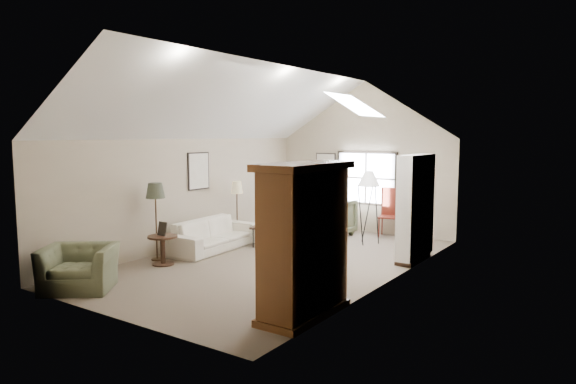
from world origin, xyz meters
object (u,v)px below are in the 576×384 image
Objects in this scene: armoire at (304,241)px; armchair_far at (330,217)px; coffee_table at (272,237)px; side_table at (163,250)px; sofa at (214,234)px; armchair_near at (79,268)px; side_chair at (389,213)px.

armoire reaches higher than armchair_far.
side_table reaches higher than coffee_table.
sofa is (-4.00, 2.47, -0.76)m from armoire.
armchair_near is 7.59m from side_chair.
armchair_near is at bearing 87.57° from armchair_far.
coffee_table is at bearing -136.21° from side_chair.
side_chair is at bearing -40.94° from sofa.
armoire is at bearing 123.96° from armchair_far.
armoire is 3.72× the size of side_table.
sofa is at bearing 148.29° from armoire.
side_chair reaches higher than side_table.
armchair_far reaches higher than coffee_table.
armoire reaches higher than armchair_near.
armoire is at bearing -125.96° from sofa.
side_table is at bearing -129.40° from side_chair.
armchair_far is at bearing -164.57° from side_chair.
sofa is at bearing 72.61° from armchair_far.
armchair_far is (1.20, 6.45, 0.11)m from armchair_near.
side_table is at bearing 179.32° from sofa.
side_chair reaches higher than armchair_far.
sofa is 1.35m from coffee_table.
sofa is at bearing 55.85° from armchair_near.
armchair_far is 0.84× the size of side_chair.
side_chair is (1.75, 2.67, 0.38)m from coffee_table.
side_table is at bearing 167.39° from armoire.
side_table is at bearing -108.35° from coffee_table.
armchair_near is 1.92× the size of side_table.
armchair_near is at bearing -99.54° from coffee_table.
coffee_table is 0.75× the size of side_chair.
side_chair is (1.31, 0.71, 0.14)m from armchair_far.
armoire is at bearing -90.87° from side_chair.
armchair_near is (0.19, -3.53, 0.02)m from sofa.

